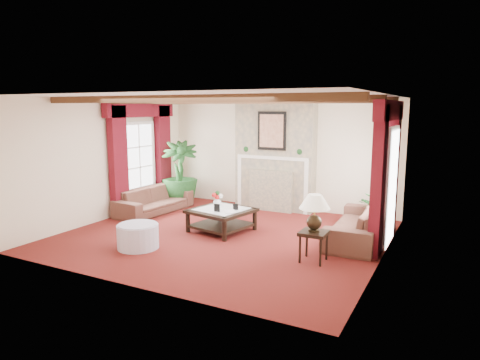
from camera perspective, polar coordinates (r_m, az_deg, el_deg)
The scene contains 23 objects.
floor at distance 8.56m, azimuth -2.10°, elevation -7.35°, with size 6.00×6.00×0.00m, color #410C0B.
ceiling at distance 8.19m, azimuth -2.22°, elevation 11.03°, with size 6.00×6.00×0.00m, color white.
back_wall at distance 10.73m, azimuth 5.11°, elevation 3.44°, with size 6.00×0.02×2.70m, color beige.
left_wall at distance 10.08m, azimuth -17.19°, elevation 2.65°, with size 0.02×5.50×2.70m, color beige.
right_wall at distance 7.29m, azimuth 18.84°, elevation 0.04°, with size 0.02×5.50×2.70m, color beige.
ceiling_beams at distance 8.19m, azimuth -2.22°, elevation 10.61°, with size 6.00×3.00×0.12m, color #382111, non-canonical shape.
fireplace at distance 10.48m, azimuth 4.80°, elevation 10.70°, with size 2.00×0.52×2.70m, color tan, non-canonical shape.
french_door_left at distance 10.73m, azimuth -13.53°, elevation 7.40°, with size 0.10×1.10×2.16m, color white, non-canonical shape.
french_door_right at distance 8.20m, azimuth 20.00°, elevation 6.48°, with size 0.10×1.10×2.16m, color white, non-canonical shape.
curtains_left at distance 10.65m, azimuth -13.16°, elevation 9.66°, with size 0.20×2.40×2.55m, color #4D0A15, non-canonical shape.
curtains_right at distance 8.20m, azimuth 19.40°, elevation 9.45°, with size 0.20×2.40×2.55m, color #4D0A15, non-canonical shape.
sofa_left at distance 10.48m, azimuth -11.39°, elevation -2.11°, with size 0.74×2.09×0.80m, color #340E19.
sofa_right at distance 8.44m, azimuth 15.40°, elevation -4.84°, with size 0.74×2.27×0.88m, color #340E19.
potted_palm at distance 11.23m, azimuth -8.03°, elevation -0.92°, with size 1.71×1.88×0.92m, color black.
small_plant at distance 9.20m, azimuth 17.82°, elevation -4.60°, with size 1.07×1.08×0.62m, color black.
coffee_table at distance 8.79m, azimuth -2.47°, elevation -5.36°, with size 1.11×1.11×0.46m, color black, non-canonical shape.
side_table at distance 7.19m, azimuth 9.76°, elevation -8.71°, with size 0.43×0.43×0.51m, color black, non-canonical shape.
ottoman at distance 7.96m, azimuth -13.45°, elevation -7.32°, with size 0.74×0.74×0.43m, color #AFA9C0.
table_lamp at distance 7.03m, azimuth 9.89°, elevation -4.29°, with size 0.50×0.50×0.63m, color black, non-canonical shape.
flower_vase at distance 9.09m, azimuth -3.05°, elevation -2.83°, with size 0.20×0.21×0.17m, color silver.
book at distance 8.43m, azimuth -2.02°, elevation -3.42°, with size 0.17×0.14×0.28m, color black.
photo_frame_a at distance 8.47m, azimuth -3.09°, elevation -3.76°, with size 0.12×0.02×0.17m, color black, non-canonical shape.
photo_frame_b at distance 8.62m, azimuth -0.59°, elevation -3.62°, with size 0.11×0.02×0.14m, color black, non-canonical shape.
Camera 1 is at (4.04, -7.12, 2.50)m, focal length 32.00 mm.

